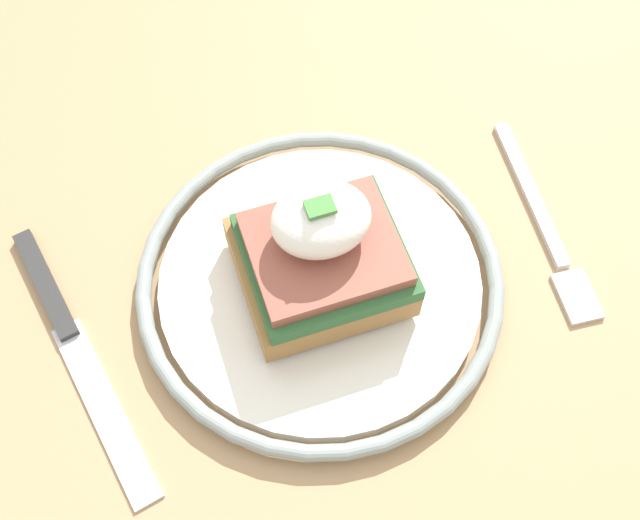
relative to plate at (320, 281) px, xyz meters
name	(u,v)px	position (x,y,z in m)	size (l,w,h in m)	color
ground_plane	(327,503)	(-0.02, -0.02, -0.74)	(6.00, 6.00, 0.00)	gray
dining_table	(333,319)	(-0.02, -0.02, -0.11)	(1.08, 0.84, 0.73)	tan
plate	(320,281)	(0.00, 0.00, 0.00)	(0.23, 0.23, 0.02)	silver
sandwich	(322,253)	(0.00, 0.00, 0.04)	(0.10, 0.09, 0.08)	#9E703D
fork	(547,230)	(-0.16, 0.01, -0.01)	(0.03, 0.16, 0.00)	silver
knife	(70,336)	(0.16, -0.02, -0.01)	(0.06, 0.20, 0.01)	#2D2D2D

